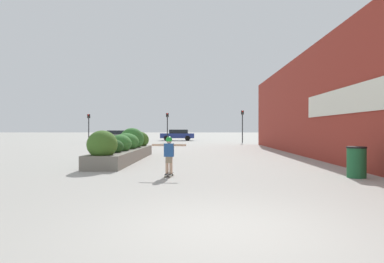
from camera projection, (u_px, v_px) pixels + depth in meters
ground_plane at (226, 230)px, 5.08m from camera, size 300.00×300.00×0.00m
building_wall_right at (317, 102)px, 17.52m from camera, size 0.67×31.25×5.75m
planter_box at (124, 148)px, 16.26m from camera, size 1.39×8.41×1.56m
skateboard at (169, 174)px, 10.82m from camera, size 0.26×0.61×0.09m
skateboarder at (169, 151)px, 10.81m from camera, size 1.09×0.20×1.17m
trash_bin at (357, 162)px, 10.55m from camera, size 0.59×0.59×0.96m
car_leftmost at (178, 135)px, 44.87m from camera, size 4.39×1.92×1.44m
car_center_left at (119, 135)px, 43.86m from camera, size 4.32×1.92×1.33m
traffic_light_left at (167, 122)px, 38.39m from camera, size 0.28×0.30×3.31m
traffic_light_right at (242, 121)px, 37.74m from camera, size 0.28×0.30×3.56m
traffic_light_far_left at (89, 123)px, 38.42m from camera, size 0.28×0.30×3.18m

